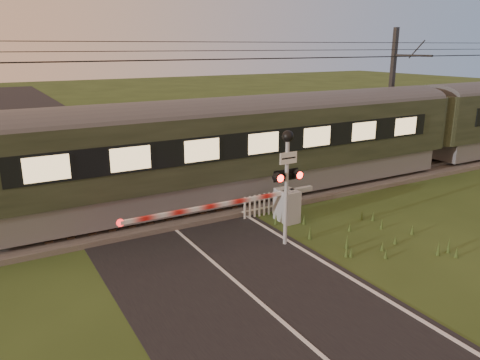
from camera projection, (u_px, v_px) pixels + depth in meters
ground at (250, 294)px, 11.66m from camera, size 160.00×160.00×0.00m
road at (255, 298)px, 11.47m from camera, size 6.00×140.00×0.03m
track_bed at (158, 214)px, 17.06m from camera, size 140.00×3.40×0.39m
overhead_wires at (150, 53)px, 15.49m from camera, size 120.00×0.62×0.62m
train at (426, 125)px, 23.19m from camera, size 40.85×2.82×3.80m
boom_gate at (279, 205)px, 16.23m from camera, size 7.04×0.88×1.18m
crossing_signal at (287, 168)px, 13.92m from camera, size 0.92×0.36×3.60m
picket_fence at (269, 203)px, 17.09m from camera, size 2.25×0.07×0.84m
catenary_mast at (392, 93)px, 24.60m from camera, size 0.22×2.46×6.88m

